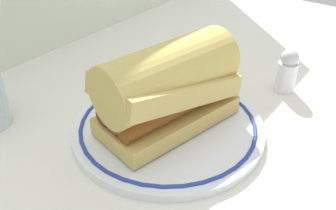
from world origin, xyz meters
name	(u,v)px	position (x,y,z in m)	size (l,w,h in m)	color
ground_plane	(173,143)	(0.00, 0.00, 0.00)	(1.50, 1.50, 0.00)	silver
plate	(168,126)	(0.02, 0.02, 0.01)	(0.28, 0.28, 0.01)	white
sausage_sandwich	(168,87)	(0.02, 0.02, 0.08)	(0.22, 0.14, 0.12)	tan
salt_shaker	(287,71)	(0.23, -0.07, 0.04)	(0.03, 0.03, 0.08)	white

